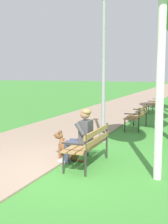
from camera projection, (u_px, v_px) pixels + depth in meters
name	position (u px, v px, depth m)	size (l,w,h in m)	color
ground_plane	(56.00, 172.00, 6.23)	(120.00, 120.00, 0.00)	#3D8433
paved_path	(153.00, 94.00, 28.99)	(3.36, 60.00, 0.04)	gray
park_bench_near	(89.00, 143.00, 6.62)	(0.55, 1.50, 0.85)	olive
park_bench_mid	(138.00, 115.00, 10.92)	(0.55, 1.50, 0.85)	olive
park_bench_far	(157.00, 102.00, 15.45)	(0.55, 1.50, 0.85)	olive
person_seated_on_near_bench	(81.00, 134.00, 6.72)	(0.74, 0.49, 1.25)	#33384C
dog_brown	(68.00, 149.00, 7.07)	(0.83, 0.30, 0.71)	brown
lamp_post_near	(104.00, 65.00, 8.70)	(0.24, 0.24, 4.33)	gray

